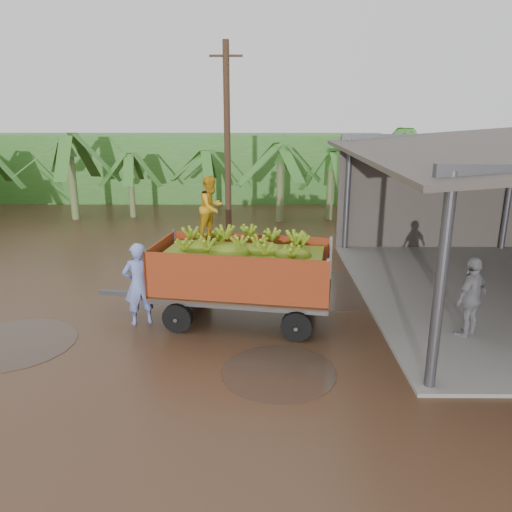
{
  "coord_description": "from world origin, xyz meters",
  "views": [
    {
      "loc": [
        2.15,
        -11.82,
        4.98
      ],
      "look_at": [
        2.09,
        -0.13,
        1.49
      ],
      "focal_mm": 35.0,
      "sensor_mm": 36.0,
      "label": 1
    }
  ],
  "objects_px": {
    "banana_trailer": "(242,271)",
    "man_blue": "(139,284)",
    "utility_pole": "(227,143)",
    "man_grey": "(471,298)"
  },
  "relations": [
    {
      "from": "man_blue",
      "to": "man_grey",
      "type": "xyz_separation_m",
      "value": [
        7.51,
        -0.74,
        -0.05
      ]
    },
    {
      "from": "man_blue",
      "to": "utility_pole",
      "type": "xyz_separation_m",
      "value": [
        1.64,
        8.11,
        2.71
      ]
    },
    {
      "from": "banana_trailer",
      "to": "man_blue",
      "type": "relative_size",
      "value": 2.93
    },
    {
      "from": "utility_pole",
      "to": "man_blue",
      "type": "bearing_deg",
      "value": -101.43
    },
    {
      "from": "man_blue",
      "to": "man_grey",
      "type": "relative_size",
      "value": 1.05
    },
    {
      "from": "banana_trailer",
      "to": "utility_pole",
      "type": "relative_size",
      "value": 0.8
    },
    {
      "from": "banana_trailer",
      "to": "man_grey",
      "type": "height_order",
      "value": "banana_trailer"
    },
    {
      "from": "banana_trailer",
      "to": "man_blue",
      "type": "xyz_separation_m",
      "value": [
        -2.43,
        -0.19,
        -0.26
      ]
    },
    {
      "from": "man_blue",
      "to": "banana_trailer",
      "type": "bearing_deg",
      "value": 161.52
    },
    {
      "from": "banana_trailer",
      "to": "man_blue",
      "type": "distance_m",
      "value": 2.45
    }
  ]
}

